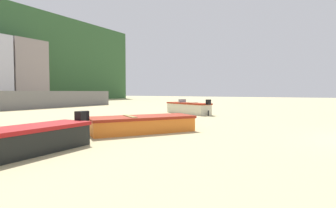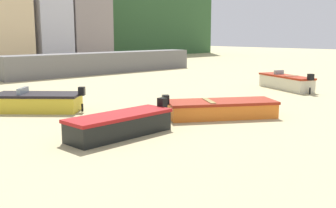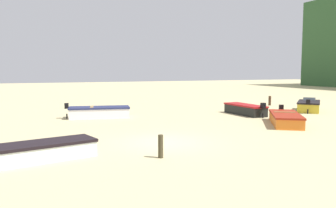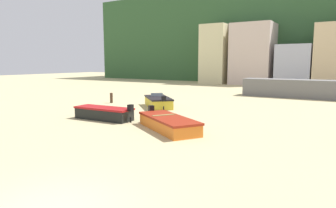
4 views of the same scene
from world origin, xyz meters
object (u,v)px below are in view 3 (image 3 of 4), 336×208
object	(u,v)px
boat_yellow_2	(309,106)
boat_white_5	(99,112)
boat_black_4	(245,109)
boat_orange_1	(285,119)
boat_white_3	(38,151)
mooring_post_mid_beach	(270,101)
mooring_post_near_water	(161,146)

from	to	relation	value
boat_yellow_2	boat_white_5	distance (m)	17.86
boat_yellow_2	boat_black_4	distance (m)	6.51
boat_orange_1	boat_white_5	xyz separation A→B (m)	(-7.80, -10.74, 0.04)
boat_orange_1	boat_black_4	world-z (taller)	boat_black_4
boat_white_5	boat_black_4	bearing A→B (deg)	87.87
boat_white_3	boat_black_4	distance (m)	18.16
boat_black_4	boat_orange_1	bearing A→B (deg)	-97.07
boat_yellow_2	boat_white_3	size ratio (longest dim) A/B	0.85
boat_white_3	boat_black_4	size ratio (longest dim) A/B	1.10
boat_yellow_2	mooring_post_mid_beach	world-z (taller)	boat_yellow_2
mooring_post_mid_beach	boat_black_4	bearing A→B (deg)	-51.40
boat_white_3	boat_black_4	xyz separation A→B (m)	(-8.88, 15.85, 0.04)
mooring_post_near_water	mooring_post_mid_beach	distance (m)	23.37
boat_orange_1	boat_black_4	xyz separation A→B (m)	(-5.21, 0.42, 0.04)
boat_white_5	mooring_post_near_water	world-z (taller)	boat_white_5
boat_yellow_2	boat_white_3	xyz separation A→B (m)	(8.85, -22.35, -0.06)
boat_black_4	mooring_post_near_water	bearing A→B (deg)	-139.70
boat_white_5	mooring_post_mid_beach	xyz separation A→B (m)	(-2.53, 17.57, 0.05)
boat_orange_1	mooring_post_near_water	size ratio (longest dim) A/B	5.11
boat_white_3	boat_black_4	bearing A→B (deg)	105.31
boat_yellow_2	mooring_post_mid_beach	distance (m)	5.14
boat_white_3	mooring_post_mid_beach	size ratio (longest dim) A/B	5.18
boat_yellow_2	boat_black_4	xyz separation A→B (m)	(-0.03, -6.51, -0.02)
boat_white_3	boat_white_5	world-z (taller)	boat_white_5
boat_orange_1	mooring_post_near_water	xyz separation A→B (m)	(5.10, -10.74, 0.11)
boat_black_4	boat_white_5	size ratio (longest dim) A/B	0.91
boat_orange_1	boat_black_4	size ratio (longest dim) A/B	1.12
boat_yellow_2	mooring_post_near_water	xyz separation A→B (m)	(10.28, -17.66, 0.05)
boat_white_3	boat_orange_1	bearing A→B (deg)	89.41
boat_yellow_2	mooring_post_mid_beach	bearing A→B (deg)	136.72
boat_orange_1	boat_black_4	distance (m)	5.23
boat_yellow_2	boat_white_3	bearing A→B (deg)	-112.80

